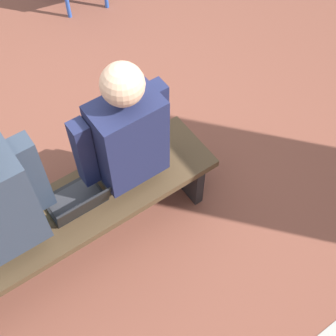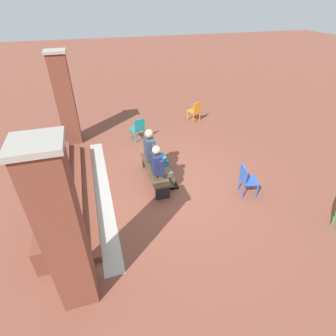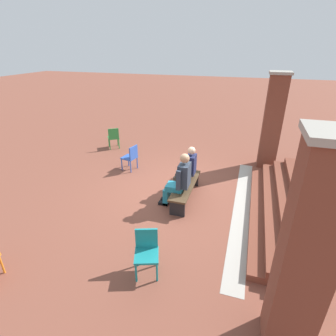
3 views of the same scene
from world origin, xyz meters
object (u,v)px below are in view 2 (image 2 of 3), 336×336
object	(u,v)px
person_student	(161,167)
plastic_chair_near_bench_left	(138,128)
bench	(155,171)
laptop	(155,167)
plastic_chair_foreground	(247,179)
person_adult	(154,151)
plastic_chair_by_pillar	(195,110)

from	to	relation	value
person_student	plastic_chair_near_bench_left	size ratio (longest dim) A/B	1.60
bench	person_student	xyz separation A→B (m)	(-0.40, -0.07, 0.36)
laptop	plastic_chair_near_bench_left	bearing A→B (deg)	-1.54
bench	plastic_chair_foreground	xyz separation A→B (m)	(-1.23, -2.13, 0.13)
person_adult	plastic_chair_by_pillar	distance (m)	4.16
plastic_chair_near_bench_left	plastic_chair_foreground	world-z (taller)	same
person_adult	laptop	bearing A→B (deg)	168.22
person_adult	plastic_chair_by_pillar	bearing A→B (deg)	-38.27
plastic_chair_foreground	bench	bearing A→B (deg)	60.13
plastic_chair_near_bench_left	plastic_chair_foreground	xyz separation A→B (m)	(-3.82, -2.07, 0.00)
laptop	person_adult	bearing A→B (deg)	-11.78
laptop	plastic_chair_near_bench_left	world-z (taller)	plastic_chair_near_bench_left
bench	plastic_chair_by_pillar	size ratio (longest dim) A/B	2.14
plastic_chair_foreground	plastic_chair_near_bench_left	bearing A→B (deg)	28.48
plastic_chair_near_bench_left	plastic_chair_by_pillar	xyz separation A→B (m)	(1.01, -2.58, 0.00)
laptop	plastic_chair_near_bench_left	distance (m)	2.65
bench	laptop	size ratio (longest dim) A/B	5.63
person_student	laptop	distance (m)	0.42
plastic_chair_foreground	plastic_chair_by_pillar	bearing A→B (deg)	-5.99
person_adult	plastic_chair_near_bench_left	bearing A→B (deg)	0.36
person_student	plastic_chair_by_pillar	distance (m)	4.77
bench	laptop	bearing A→B (deg)	167.15
laptop	plastic_chair_by_pillar	xyz separation A→B (m)	(3.66, -2.65, -0.02)
bench	plastic_chair_by_pillar	distance (m)	4.48
plastic_chair_near_bench_left	plastic_chair_by_pillar	bearing A→B (deg)	-68.57
laptop	bench	bearing A→B (deg)	-12.85
bench	plastic_chair_foreground	distance (m)	2.46
plastic_chair_near_bench_left	bench	bearing A→B (deg)	178.69
plastic_chair_near_bench_left	plastic_chair_foreground	bearing A→B (deg)	-151.52
bench	laptop	distance (m)	0.16
bench	plastic_chair_foreground	bearing A→B (deg)	-119.87
person_adult	plastic_chair_by_pillar	xyz separation A→B (m)	(3.26, -2.57, -0.28)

